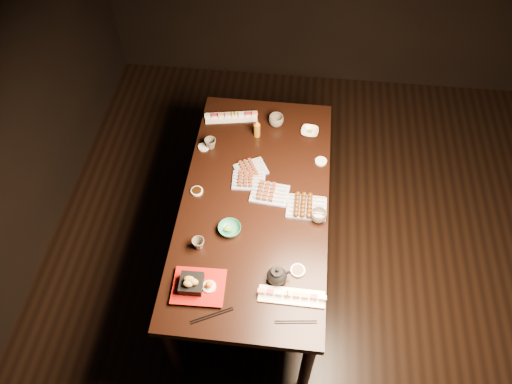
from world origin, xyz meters
TOP-DOWN VIEW (x-y plane):
  - ground at (0.00, 0.00)m, footprint 5.00×5.00m
  - dining_table at (-0.44, 0.36)m, footprint 0.92×1.81m
  - sushi_platter_near at (-0.17, -0.26)m, footprint 0.36×0.10m
  - sushi_platter_far at (-0.69, 1.06)m, footprint 0.37×0.16m
  - yakitori_plate_center at (-0.49, 0.51)m, footprint 0.21×0.16m
  - yakitori_plate_right at (-0.35, 0.42)m, footprint 0.24×0.19m
  - yakitori_plate_left at (-0.49, 0.60)m, footprint 0.24×0.22m
  - tsukune_plate at (-0.12, 0.34)m, footprint 0.24×0.18m
  - edamame_bowl_green at (-0.56, 0.12)m, footprint 0.15×0.15m
  - edamame_bowl_cream at (-0.13, 0.98)m, footprint 0.13×0.13m
  - tempura_tray at (-0.67, -0.26)m, footprint 0.29×0.24m
  - teacup_near_left at (-0.72, -0.00)m, footprint 0.09×0.09m
  - teacup_mid_right at (-0.05, 0.26)m, footprint 0.11×0.11m
  - teacup_far_left at (-0.78, 0.77)m, footprint 0.08×0.08m
  - teacup_far_right at (-0.37, 1.03)m, footprint 0.11×0.11m
  - teapot at (-0.26, -0.16)m, footprint 0.17×0.17m
  - condiment_bottle at (-0.49, 0.91)m, footprint 0.05×0.05m
  - sauce_dish_west at (-0.80, 0.39)m, footprint 0.09×0.09m
  - sauce_dish_east at (-0.05, 0.72)m, footprint 0.09×0.09m
  - sauce_dish_se at (-0.15, -0.10)m, footprint 0.11×0.11m
  - sauce_dish_nw at (-0.83, 0.76)m, footprint 0.10×0.10m
  - chopsticks_near at (-0.58, -0.41)m, footprint 0.22×0.12m
  - chopsticks_se at (-0.14, -0.39)m, footprint 0.22×0.05m

SIDE VIEW (x-z plane):
  - ground at x=0.00m, z-range 0.00..0.00m
  - dining_table at x=-0.44m, z-range 0.00..0.75m
  - chopsticks_se at x=-0.14m, z-range 0.75..0.76m
  - chopsticks_near at x=-0.58m, z-range 0.75..0.76m
  - sauce_dish_nw at x=-0.83m, z-range 0.75..0.76m
  - sauce_dish_west at x=-0.80m, z-range 0.75..0.76m
  - sauce_dish_east at x=-0.05m, z-range 0.75..0.76m
  - sauce_dish_se at x=-0.15m, z-range 0.75..0.76m
  - edamame_bowl_cream at x=-0.13m, z-range 0.75..0.78m
  - edamame_bowl_green at x=-0.56m, z-range 0.75..0.79m
  - sushi_platter_near at x=-0.17m, z-range 0.75..0.79m
  - sushi_platter_far at x=-0.69m, z-range 0.75..0.79m
  - yakitori_plate_left at x=-0.49m, z-range 0.75..0.80m
  - yakitori_plate_center at x=-0.49m, z-range 0.75..0.80m
  - yakitori_plate_right at x=-0.35m, z-range 0.75..0.81m
  - tsukune_plate at x=-0.12m, z-range 0.75..0.81m
  - teacup_near_left at x=-0.72m, z-range 0.75..0.82m
  - teacup_far_left at x=-0.78m, z-range 0.75..0.82m
  - teacup_mid_right at x=-0.05m, z-range 0.75..0.82m
  - teacup_far_right at x=-0.37m, z-range 0.75..0.83m
  - tempura_tray at x=-0.67m, z-range 0.75..0.85m
  - teapot at x=-0.26m, z-range 0.75..0.86m
  - condiment_bottle at x=-0.49m, z-range 0.75..0.89m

